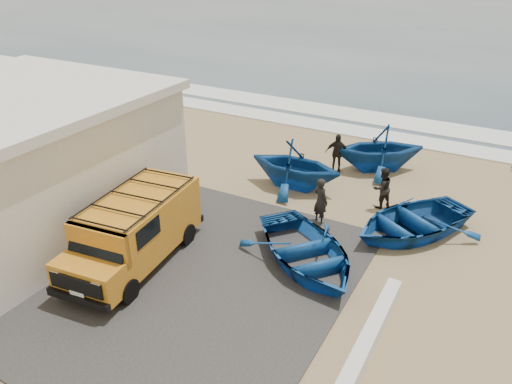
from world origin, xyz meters
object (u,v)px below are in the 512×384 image
at_px(boat_far_left, 379,148).
at_px(fisherman_middle, 382,188).
at_px(boat_near_left, 306,251).
at_px(boat_near_right, 412,221).
at_px(fisherman_front, 321,201).
at_px(van, 135,229).
at_px(parapet, 358,362).
at_px(building, 4,160).
at_px(fisherman_back, 337,153).
at_px(boat_mid_left, 295,164).

relative_size(boat_far_left, fisherman_middle, 2.44).
bearing_deg(boat_near_left, fisherman_middle, 28.95).
height_order(boat_near_left, boat_far_left, boat_far_left).
bearing_deg(boat_near_right, fisherman_front, -132.25).
relative_size(van, boat_near_left, 1.13).
bearing_deg(van, parapet, -13.98).
bearing_deg(boat_near_right, boat_near_left, -92.38).
distance_m(van, boat_near_left, 5.02).
height_order(building, fisherman_back, building).
xyz_separation_m(fisherman_middle, fisherman_back, (-2.52, 2.21, 0.04)).
relative_size(parapet, fisherman_back, 3.73).
distance_m(parapet, boat_near_left, 4.19).
height_order(boat_near_left, fisherman_back, fisherman_back).
xyz_separation_m(parapet, boat_mid_left, (-5.15, 7.80, 0.68)).
bearing_deg(fisherman_back, fisherman_middle, -60.50).
bearing_deg(fisherman_front, building, 53.64).
height_order(building, parapet, building).
bearing_deg(parapet, boat_far_left, 104.38).
distance_m(boat_far_left, fisherman_back, 1.76).
xyz_separation_m(parapet, fisherman_middle, (-1.76, 7.79, 0.48)).
xyz_separation_m(van, fisherman_front, (3.86, 4.72, -0.30)).
height_order(building, van, building).
distance_m(building, boat_mid_left, 10.09).
xyz_separation_m(fisherman_front, fisherman_back, (-1.03, 4.28, -0.02)).
height_order(parapet, fisherman_front, fisherman_front).
bearing_deg(fisherman_front, parapet, 146.21).
relative_size(building, boat_near_left, 2.12).
height_order(boat_near_right, boat_far_left, boat_far_left).
relative_size(boat_near_left, fisherman_back, 2.77).
height_order(building, boat_mid_left, building).
distance_m(parapet, fisherman_front, 6.60).
xyz_separation_m(boat_mid_left, fisherman_middle, (3.39, -0.01, -0.20)).
bearing_deg(boat_near_right, boat_mid_left, -162.53).
xyz_separation_m(boat_near_right, fisherman_front, (-2.88, -0.77, 0.36)).
xyz_separation_m(boat_near_left, boat_near_right, (2.30, 3.26, -0.00)).
height_order(boat_mid_left, fisherman_front, boat_mid_left).
distance_m(building, fisherman_front, 10.47).
bearing_deg(boat_near_right, parapet, -53.94).
distance_m(boat_mid_left, fisherman_middle, 3.40).
distance_m(van, fisherman_middle, 8.66).
xyz_separation_m(building, parapet, (12.50, -1.00, -1.89)).
relative_size(parapet, boat_near_left, 1.35).
bearing_deg(fisherman_front, fisherman_middle, -99.15).
distance_m(parapet, boat_near_right, 6.50).
height_order(van, fisherman_middle, van).
relative_size(van, fisherman_middle, 3.32).
distance_m(parapet, fisherman_back, 10.89).
height_order(boat_near_right, fisherman_front, fisherman_front).
height_order(boat_near_right, boat_mid_left, boat_mid_left).
bearing_deg(fisherman_back, van, -126.69).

